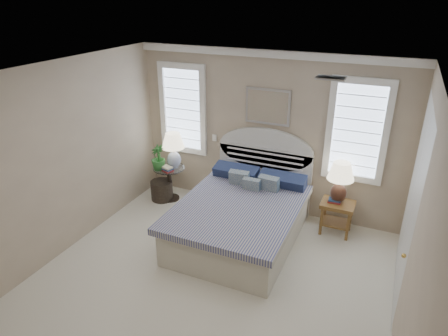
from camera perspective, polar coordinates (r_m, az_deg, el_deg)
floor at (r=5.28m, az=-3.51°, el=-17.71°), size 4.50×5.00×0.01m
ceiling at (r=4.02m, az=-4.50°, el=12.31°), size 4.50×5.00×0.01m
wall_back at (r=6.62m, az=6.16°, el=4.86°), size 4.50×0.02×2.70m
wall_left at (r=5.81m, az=-24.03°, el=-0.01°), size 0.02×5.00×2.70m
wall_right at (r=4.10m, az=25.68°, el=-10.51°), size 0.02×5.00×2.70m
crown_molding at (r=6.27m, az=6.58°, el=15.93°), size 4.50×0.08×0.12m
hvac_vent at (r=4.40m, az=15.03°, el=12.33°), size 0.30×0.20×0.02m
switch_plate at (r=7.00m, az=-1.37°, el=4.34°), size 0.08×0.01×0.12m
window_left at (r=7.12m, az=-5.84°, el=8.38°), size 0.90×0.06×1.60m
window_right at (r=6.26m, az=18.49°, el=5.02°), size 0.90×0.06×1.60m
painting at (r=6.44m, az=6.23°, el=8.70°), size 0.74×0.04×0.58m
closet_door at (r=5.22m, az=25.23°, el=-4.76°), size 0.02×1.80×2.40m
bed at (r=6.13m, az=2.68°, el=-6.65°), size 1.72×2.28×1.47m
side_table_left at (r=7.25m, az=-7.79°, el=-1.69°), size 0.56×0.56×0.63m
nightstand_right at (r=6.45m, az=15.85°, el=-5.93°), size 0.50×0.40×0.53m
floor_pot at (r=7.36m, az=-8.87°, el=-3.16°), size 0.51×0.51×0.36m
lamp_left at (r=7.00m, az=-7.25°, el=3.07°), size 0.46×0.46×0.65m
lamp_right at (r=6.25m, az=16.29°, el=-1.36°), size 0.52×0.52×0.66m
potted_plant at (r=7.02m, az=-9.40°, el=1.47°), size 0.32×0.32×0.45m
books_left at (r=7.00m, az=-8.14°, el=-0.12°), size 0.24×0.20×0.08m
books_right at (r=6.38m, az=15.51°, el=-4.51°), size 0.20×0.15×0.05m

